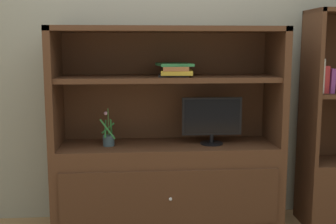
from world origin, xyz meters
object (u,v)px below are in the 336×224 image
object	(u,v)px
upright_book_row	(323,78)
magazine_stack	(175,70)
tv_monitor	(212,119)
bookshelf_tall	(331,154)
potted_plant	(108,139)
media_console	(167,166)

from	to	relation	value
upright_book_row	magazine_stack	bearing A→B (deg)	-179.90
tv_monitor	bookshelf_tall	xyz separation A→B (m)	(0.95, 0.04, -0.30)
upright_book_row	potted_plant	bearing A→B (deg)	-179.20
bookshelf_tall	upright_book_row	world-z (taller)	bookshelf_tall
magazine_stack	upright_book_row	bearing A→B (deg)	0.10
potted_plant	upright_book_row	bearing A→B (deg)	0.80
magazine_stack	potted_plant	bearing A→B (deg)	-177.61
tv_monitor	upright_book_row	xyz separation A→B (m)	(0.85, 0.03, 0.30)
magazine_stack	bookshelf_tall	xyz separation A→B (m)	(1.22, 0.01, -0.66)
media_console	potted_plant	size ratio (longest dim) A/B	6.06
tv_monitor	upright_book_row	distance (m)	0.90
media_console	magazine_stack	bearing A→B (deg)	-7.02
magazine_stack	tv_monitor	bearing A→B (deg)	-5.88
magazine_stack	bookshelf_tall	distance (m)	1.39
media_console	tv_monitor	world-z (taller)	media_console
potted_plant	bookshelf_tall	distance (m)	1.72
potted_plant	upright_book_row	distance (m)	1.67
media_console	upright_book_row	size ratio (longest dim) A/B	6.56
potted_plant	magazine_stack	world-z (taller)	magazine_stack
bookshelf_tall	magazine_stack	bearing A→B (deg)	-179.38
tv_monitor	magazine_stack	distance (m)	0.45
potted_plant	bookshelf_tall	size ratio (longest dim) A/B	0.17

